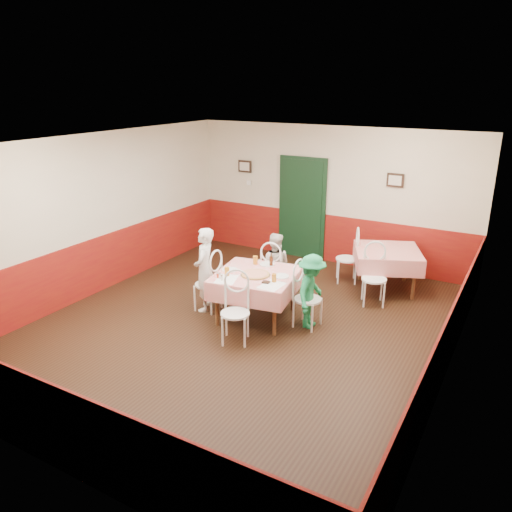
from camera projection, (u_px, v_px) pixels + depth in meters
The scene contains 39 objects.
floor at pixel (243, 326), 7.77m from camera, with size 7.00×7.00×0.00m, color black.
ceiling at pixel (241, 144), 6.85m from camera, with size 7.00×7.00×0.00m, color white.
back_wall at pixel (330, 196), 10.18m from camera, with size 6.00×0.10×2.80m, color beige.
front_wall at pixel (38, 344), 4.44m from camera, with size 6.00×0.10×2.80m, color beige.
left_wall at pixel (95, 215), 8.71m from camera, with size 0.10×7.00×2.80m, color beige.
right_wall at pixel (458, 278), 5.91m from camera, with size 0.10×7.00×2.80m, color beige.
wainscot_back at pixel (328, 238), 10.47m from camera, with size 6.00×0.03×1.00m, color maroon.
wainscot_front at pixel (53, 426), 4.75m from camera, with size 6.00×0.03×1.00m, color maroon.
wainscot_left at pixel (101, 264), 9.00m from camera, with size 0.03×7.00×1.00m, color maroon.
wainscot_right at pixel (447, 345), 6.21m from camera, with size 0.03×7.00×1.00m, color maroon.
door at pixel (302, 210), 10.54m from camera, with size 0.96×0.06×2.10m, color black.
picture_left at pixel (245, 166), 10.92m from camera, with size 0.32×0.03×0.26m, color black.
picture_right at pixel (395, 180), 9.38m from camera, with size 0.32×0.03×0.26m, color black.
thermostat at pixel (249, 183), 10.99m from camera, with size 0.10×0.03×0.10m, color white.
main_table at pixel (256, 296), 7.95m from camera, with size 1.22×1.22×0.77m, color red.
second_table at pixel (386, 270), 9.06m from camera, with size 1.12×1.12×0.77m, color red.
chair_left at pixel (208, 284), 8.21m from camera, with size 0.42×0.42×0.90m, color white, non-canonical shape.
chair_right at pixel (308, 299), 7.64m from camera, with size 0.42×0.42×0.90m, color white, non-canonical shape.
chair_far at pixel (273, 273), 8.67m from camera, with size 0.42×0.42×0.90m, color white, non-canonical shape.
chair_near at pixel (235, 314), 7.17m from camera, with size 0.42×0.42×0.90m, color white, non-canonical shape.
chair_second_a at pixel (347, 259), 9.38m from camera, with size 0.42×0.42×0.90m, color white, non-canonical shape.
chair_second_b at pixel (374, 279), 8.42m from camera, with size 0.42×0.42×0.90m, color white, non-canonical shape.
pizza at pixel (255, 274), 7.74m from camera, with size 0.44×0.44×0.03m, color #B74723.
plate_left at pixel (230, 270), 7.95m from camera, with size 0.25×0.25×0.01m, color white.
plate_right at pixel (281, 276), 7.69m from camera, with size 0.25×0.25×0.01m, color white.
plate_far at pixel (267, 264), 8.19m from camera, with size 0.25×0.25×0.01m, color white.
glass_a at pixel (227, 272), 7.71m from camera, with size 0.07×0.07×0.14m, color #BF7219.
glass_b at pixel (274, 278), 7.47m from camera, with size 0.07×0.07×0.13m, color #BF7219.
glass_c at pixel (255, 260), 8.20m from camera, with size 0.08×0.08×0.14m, color #BF7219.
beer_bottle at pixel (271, 260), 8.10m from camera, with size 0.06×0.06×0.20m, color #381C0A.
shaker_a at pixel (220, 276), 7.60m from camera, with size 0.04×0.04×0.09m, color silver.
shaker_b at pixel (222, 278), 7.53m from camera, with size 0.04×0.04×0.09m, color silver.
shaker_c at pixel (218, 275), 7.62m from camera, with size 0.04×0.04×0.09m, color #B23319.
menu_left at pixel (226, 279), 7.59m from camera, with size 0.30×0.40×0.00m, color white.
menu_right at pixel (272, 285), 7.35m from camera, with size 0.30×0.40×0.00m, color white.
wallet at pixel (266, 282), 7.45m from camera, with size 0.11×0.09×0.02m, color black.
diner_left at pixel (205, 270), 8.14m from camera, with size 0.51×0.34×1.41m, color gray.
diner_far at pixel (274, 265), 8.67m from camera, with size 0.57×0.44×1.17m, color gray.
diner_right at pixel (311, 292), 7.58m from camera, with size 0.76×0.44×1.18m, color gray.
Camera 1 is at (3.63, -5.96, 3.60)m, focal length 35.00 mm.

